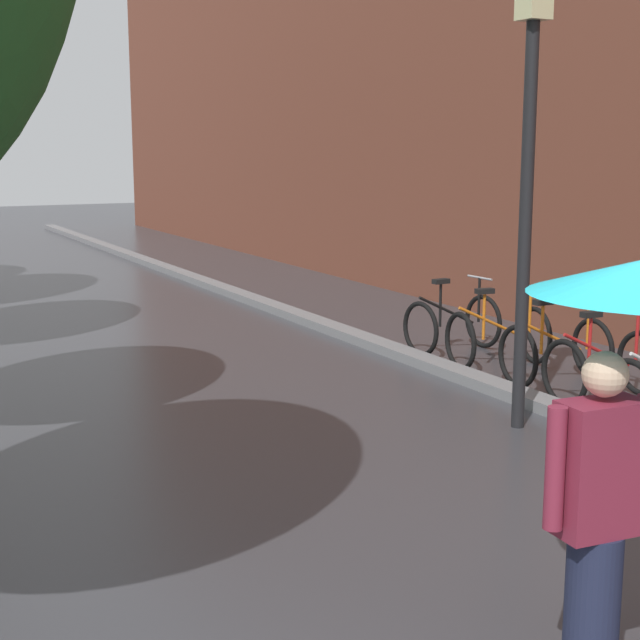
{
  "coord_description": "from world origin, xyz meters",
  "views": [
    {
      "loc": [
        -2.99,
        -2.74,
        2.61
      ],
      "look_at": [
        0.14,
        3.31,
        1.35
      ],
      "focal_mm": 53.09,
      "sensor_mm": 36.0,
      "label": 1
    }
  ],
  "objects": [
    {
      "name": "kerb_strip",
      "position": [
        3.2,
        10.0,
        0.06
      ],
      "size": [
        0.3,
        36.0,
        0.12
      ],
      "primitive_type": "cube",
      "color": "slate",
      "rests_on": "ground"
    },
    {
      "name": "parked_bicycle_2",
      "position": [
        3.96,
        4.34,
        0.38
      ],
      "size": [
        1.1,
        0.73,
        0.96
      ],
      "color": "black",
      "rests_on": "ground"
    },
    {
      "name": "parked_bicycle_3",
      "position": [
        4.04,
        5.15,
        0.38
      ],
      "size": [
        1.12,
        0.76,
        0.96
      ],
      "color": "black",
      "rests_on": "ground"
    },
    {
      "name": "parked_bicycle_4",
      "position": [
        3.95,
        6.07,
        0.38
      ],
      "size": [
        1.15,
        0.82,
        0.96
      ],
      "color": "black",
      "rests_on": "ground"
    },
    {
      "name": "parked_bicycle_5",
      "position": [
        3.96,
        7.01,
        0.38
      ],
      "size": [
        1.12,
        0.77,
        0.96
      ],
      "color": "black",
      "rests_on": "ground"
    },
    {
      "name": "street_lamp_post",
      "position": [
        2.6,
        4.02,
        2.36
      ],
      "size": [
        0.24,
        0.24,
        4.0
      ],
      "color": "black",
      "rests_on": "ground"
    }
  ]
}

